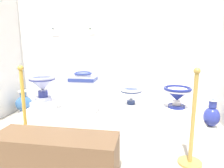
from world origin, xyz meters
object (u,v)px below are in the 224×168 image
at_px(info_placard_first, 56,31).
at_px(museum_bench, 56,156).
at_px(plinth_block_squat_floral, 84,106).
at_px(plinth_block_slender_white, 44,106).
at_px(stanchion_post_near_right, 192,135).
at_px(antique_toilet_pale_glazed, 131,95).
at_px(decorative_vase_corner, 212,116).
at_px(antique_toilet_tall_cobalt, 177,94).
at_px(antique_toilet_slender_white, 42,84).
at_px(plinth_block_pale_glazed, 131,111).
at_px(plinth_block_tall_cobalt, 176,114).
at_px(stanchion_post_near_left, 26,126).
at_px(info_placard_second, 92,31).
at_px(decorative_vase_spare, 24,103).
at_px(antique_toilet_squat_floral, 83,85).

xyz_separation_m(info_placard_first, museum_bench, (0.81, -1.93, -1.20)).
distance_m(plinth_block_squat_floral, info_placard_first, 1.45).
relative_size(plinth_block_slender_white, stanchion_post_near_right, 0.32).
bearing_deg(museum_bench, stanchion_post_near_right, 18.01).
xyz_separation_m(antique_toilet_pale_glazed, decorative_vase_corner, (1.15, -0.06, -0.24)).
bearing_deg(plinth_block_slender_white, info_placard_first, 86.23).
relative_size(antique_toilet_pale_glazed, antique_toilet_tall_cobalt, 0.88).
bearing_deg(antique_toilet_tall_cobalt, decorative_vase_corner, 3.89).
relative_size(antique_toilet_slender_white, plinth_block_pale_glazed, 1.17).
relative_size(antique_toilet_slender_white, museum_bench, 0.38).
distance_m(plinth_block_slender_white, plinth_block_tall_cobalt, 2.07).
height_order(plinth_block_squat_floral, museum_bench, museum_bench).
height_order(plinth_block_squat_floral, plinth_block_tall_cobalt, plinth_block_squat_floral).
bearing_deg(stanchion_post_near_left, decorative_vase_corner, 22.05).
bearing_deg(plinth_block_squat_floral, info_placard_second, 88.89).
xyz_separation_m(plinth_block_slender_white, plinth_block_tall_cobalt, (2.07, -0.06, 0.00)).
distance_m(plinth_block_slender_white, info_placard_second, 1.48).
bearing_deg(plinth_block_slender_white, antique_toilet_tall_cobalt, -1.77).
bearing_deg(decorative_vase_spare, decorative_vase_corner, -3.65).
xyz_separation_m(antique_toilet_tall_cobalt, info_placard_first, (-2.03, 0.58, 0.91)).
bearing_deg(info_placard_first, plinth_block_squat_floral, -40.12).
xyz_separation_m(antique_toilet_squat_floral, stanchion_post_near_right, (1.40, -0.98, -0.25)).
height_order(antique_toilet_squat_floral, info_placard_first, info_placard_first).
bearing_deg(plinth_block_tall_cobalt, decorative_vase_spare, 174.89).
bearing_deg(stanchion_post_near_right, info_placard_second, 132.23).
bearing_deg(decorative_vase_spare, antique_toilet_tall_cobalt, -5.11).
distance_m(antique_toilet_squat_floral, plinth_block_pale_glazed, 0.83).
height_order(antique_toilet_slender_white, decorative_vase_spare, antique_toilet_slender_white).
bearing_deg(plinth_block_squat_floral, antique_toilet_tall_cobalt, -1.48).
bearing_deg(plinth_block_squat_floral, decorative_vase_spare, 170.56).
distance_m(antique_toilet_pale_glazed, stanchion_post_near_right, 1.25).
bearing_deg(plinth_block_tall_cobalt, info_placard_first, 163.97).
height_order(plinth_block_pale_glazed, info_placard_second, info_placard_second).
distance_m(plinth_block_slender_white, info_placard_first, 1.31).
bearing_deg(antique_toilet_slender_white, stanchion_post_near_right, -25.85).
distance_m(antique_toilet_squat_floral, info_placard_second, 1.00).
xyz_separation_m(plinth_block_pale_glazed, decorative_vase_corner, (1.15, -0.06, 0.02)).
relative_size(plinth_block_slender_white, museum_bench, 0.29).
bearing_deg(museum_bench, plinth_block_pale_glazed, 68.63).
xyz_separation_m(plinth_block_squat_floral, antique_toilet_tall_cobalt, (1.38, -0.04, 0.26)).
relative_size(plinth_block_squat_floral, plinth_block_tall_cobalt, 0.97).
bearing_deg(info_placard_first, info_placard_second, -0.00).
height_order(plinth_block_pale_glazed, stanchion_post_near_left, stanchion_post_near_left).
bearing_deg(plinth_block_pale_glazed, antique_toilet_slender_white, -178.60).
xyz_separation_m(stanchion_post_near_right, museum_bench, (-1.24, -0.40, -0.11)).
relative_size(antique_toilet_squat_floral, decorative_vase_corner, 0.99).
xyz_separation_m(decorative_vase_spare, museum_bench, (1.31, -1.57, 0.03)).
height_order(antique_toilet_pale_glazed, stanchion_post_near_right, stanchion_post_near_right).
height_order(info_placard_first, decorative_vase_spare, info_placard_first).
xyz_separation_m(antique_toilet_squat_floral, info_placard_first, (-0.65, 0.55, 0.84)).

